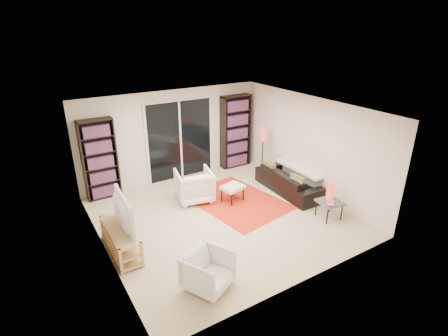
% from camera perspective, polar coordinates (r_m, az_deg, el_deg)
% --- Properties ---
extents(floor, '(5.00, 5.00, 0.00)m').
position_cam_1_polar(floor, '(7.81, -0.41, -7.89)').
color(floor, beige).
rests_on(floor, ground).
extents(wall_back, '(5.00, 0.02, 2.40)m').
position_cam_1_polar(wall_back, '(9.37, -8.43, 5.26)').
color(wall_back, silver).
rests_on(wall_back, ground).
extents(wall_front, '(5.00, 0.02, 2.40)m').
position_cam_1_polar(wall_front, '(5.51, 13.32, -8.24)').
color(wall_front, silver).
rests_on(wall_front, ground).
extents(wall_left, '(0.02, 5.00, 2.40)m').
position_cam_1_polar(wall_left, '(6.46, -19.83, -4.20)').
color(wall_left, silver).
rests_on(wall_left, ground).
extents(wall_right, '(0.02, 5.00, 2.40)m').
position_cam_1_polar(wall_right, '(8.74, 13.74, 3.56)').
color(wall_right, silver).
rests_on(wall_right, ground).
extents(ceiling, '(5.00, 5.00, 0.02)m').
position_cam_1_polar(ceiling, '(6.90, -0.47, 9.52)').
color(ceiling, white).
rests_on(ceiling, wall_back).
extents(sliding_door, '(1.92, 0.08, 2.16)m').
position_cam_1_polar(sliding_door, '(9.46, -7.17, 4.54)').
color(sliding_door, white).
rests_on(sliding_door, ground).
extents(bookshelf_left, '(0.80, 0.30, 1.95)m').
position_cam_1_polar(bookshelf_left, '(8.75, -19.63, 1.31)').
color(bookshelf_left, black).
rests_on(bookshelf_left, ground).
extents(bookshelf_right, '(0.90, 0.30, 2.10)m').
position_cam_1_polar(bookshelf_right, '(10.13, 1.92, 5.95)').
color(bookshelf_right, black).
rests_on(bookshelf_right, ground).
extents(tv_stand, '(0.43, 1.34, 0.50)m').
position_cam_1_polar(tv_stand, '(6.86, -16.50, -11.12)').
color(tv_stand, tan).
rests_on(tv_stand, floor).
extents(tv, '(0.20, 1.13, 0.64)m').
position_cam_1_polar(tv, '(6.58, -16.87, -7.02)').
color(tv, black).
rests_on(tv, tv_stand).
extents(rug, '(2.06, 2.56, 0.01)m').
position_cam_1_polar(rug, '(8.41, 2.06, -5.43)').
color(rug, red).
rests_on(rug, floor).
extents(sofa, '(0.85, 1.98, 0.57)m').
position_cam_1_polar(sofa, '(8.92, 10.57, -2.11)').
color(sofa, black).
rests_on(sofa, floor).
extents(armchair_back, '(0.98, 0.99, 0.76)m').
position_cam_1_polar(armchair_back, '(8.35, -4.88, -2.85)').
color(armchair_back, white).
rests_on(armchair_back, floor).
extents(armchair_front, '(0.92, 0.92, 0.63)m').
position_cam_1_polar(armchair_front, '(5.80, -2.60, -16.41)').
color(armchair_front, white).
rests_on(armchair_front, floor).
extents(ottoman, '(0.58, 0.51, 0.40)m').
position_cam_1_polar(ottoman, '(8.28, 1.41, -3.30)').
color(ottoman, white).
rests_on(ottoman, floor).
extents(side_table, '(0.54, 0.54, 0.40)m').
position_cam_1_polar(side_table, '(7.92, 16.86, -5.52)').
color(side_table, '#4E4E53').
rests_on(side_table, floor).
extents(laptop, '(0.41, 0.42, 0.03)m').
position_cam_1_polar(laptop, '(7.85, 17.27, -5.39)').
color(laptop, silver).
rests_on(laptop, side_table).
extents(table_lamp, '(0.17, 0.17, 0.37)m').
position_cam_1_polar(table_lamp, '(7.98, 16.96, -3.45)').
color(table_lamp, red).
rests_on(table_lamp, side_table).
extents(floor_lamp, '(0.21, 0.21, 1.37)m').
position_cam_1_polar(floor_lamp, '(9.54, 6.40, 4.70)').
color(floor_lamp, black).
rests_on(floor_lamp, floor).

